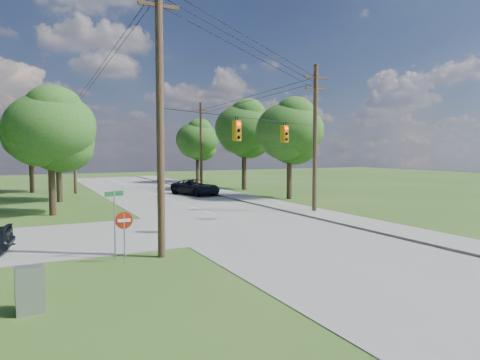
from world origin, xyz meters
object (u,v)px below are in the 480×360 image
pole_ne (315,136)px  pole_north_e (201,145)px  control_cabinet (30,290)px  do_not_enter_sign (124,225)px  pole_sw (160,107)px  pole_north_w (75,144)px  car_main_north (196,187)px

pole_ne → pole_north_e: 22.00m
control_cabinet → do_not_enter_sign: 5.41m
pole_north_e → do_not_enter_sign: (-15.10, -29.89, -3.61)m
pole_north_e → do_not_enter_sign: pole_north_e is taller
pole_sw → pole_north_w: (-0.40, 29.60, -1.10)m
pole_north_e → car_main_north: bearing=-115.8°
pole_sw → pole_north_e: pole_sw is taller
pole_ne → pole_north_w: pole_ne is taller
pole_north_w → car_main_north: 13.36m
pole_sw → pole_north_w: 29.62m
car_main_north → control_cabinet: size_ratio=4.23×
car_main_north → control_cabinet: car_main_north is taller
pole_north_e → pole_north_w: bearing=180.0°
pole_sw → car_main_north: bearing=65.9°
pole_ne → do_not_enter_sign: bearing=-152.4°
pole_sw → control_cabinet: pole_sw is taller
pole_sw → car_main_north: size_ratio=2.17×
pole_sw → pole_north_e: (13.50, 29.60, -1.10)m
pole_ne → pole_north_w: bearing=122.3°
pole_north_e → car_main_north: (-3.40, -7.03, -4.33)m
pole_sw → car_main_north: 25.32m
car_main_north → do_not_enter_sign: size_ratio=2.70×
pole_north_e → control_cabinet: bearing=-118.6°
pole_ne → pole_north_e: pole_ne is taller
pole_north_w → control_cabinet: bearing=-97.7°
car_main_north → control_cabinet: bearing=-137.7°
pole_ne → do_not_enter_sign: (-15.10, -7.89, -3.95)m
car_main_north → pole_sw: bearing=-132.5°
pole_ne → do_not_enter_sign: 17.49m
pole_ne → control_cabinet: size_ratio=8.05×
car_main_north → do_not_enter_sign: (-11.70, -22.86, 0.72)m
pole_ne → do_not_enter_sign: size_ratio=5.12×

